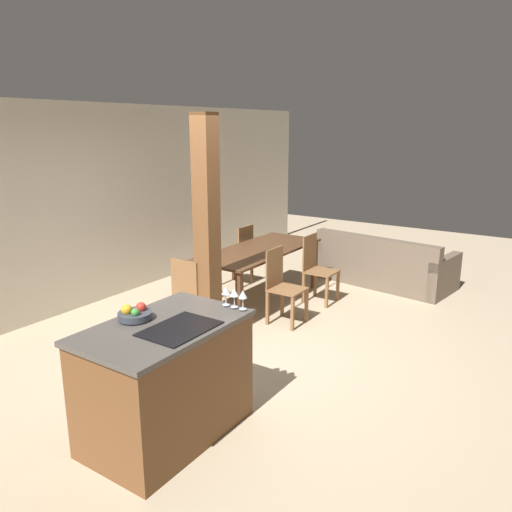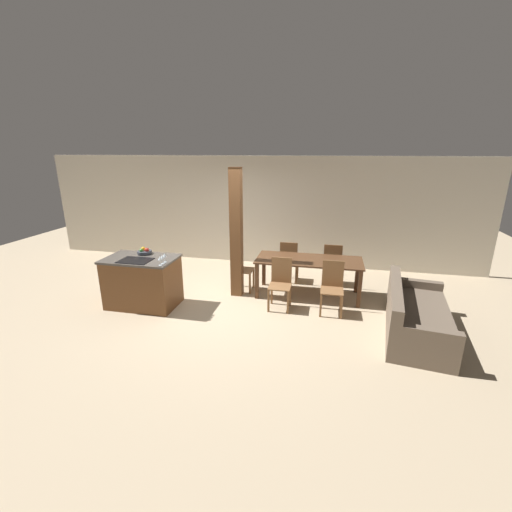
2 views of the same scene
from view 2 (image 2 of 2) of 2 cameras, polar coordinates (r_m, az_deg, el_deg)
ground_plane at (r=6.65m, az=-5.48°, el=-8.02°), size 16.00×16.00×0.00m
wall_back at (r=8.76m, az=-0.39°, el=7.55°), size 11.20×0.08×2.70m
kitchen_island at (r=6.76m, az=-18.36°, el=-4.08°), size 1.30×0.82×0.95m
fruit_bowl at (r=6.83m, az=-18.11°, el=0.73°), size 0.26×0.26×0.12m
wine_glass_near at (r=6.02m, az=-15.72°, el=-0.39°), size 0.07×0.07×0.16m
wine_glass_middle at (r=6.09m, az=-15.35°, el=-0.15°), size 0.07×0.07×0.16m
wine_glass_far at (r=6.17m, az=-14.99°, el=0.08°), size 0.07×0.07×0.16m
dining_table at (r=6.86m, az=8.78°, el=-1.32°), size 2.08×0.86×0.76m
dining_chair_near_left at (r=6.35m, az=4.10°, el=-4.42°), size 0.40×0.40×0.94m
dining_chair_near_right at (r=6.30m, az=12.57°, el=-4.99°), size 0.40×0.40×0.94m
dining_chair_far_left at (r=7.57m, az=5.51°, el=-0.83°), size 0.40×0.40×0.94m
dining_chair_far_right at (r=7.53m, az=12.58°, el=-1.27°), size 0.40×0.40×0.94m
dining_chair_head_end at (r=7.13m, az=-2.71°, el=-1.93°), size 0.40×0.40×0.94m
couch at (r=6.09m, az=24.97°, el=-9.32°), size 1.17×2.11×0.79m
timber_post at (r=6.67m, az=-3.29°, el=3.68°), size 0.22×0.22×2.53m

